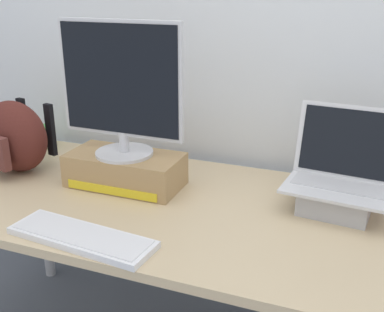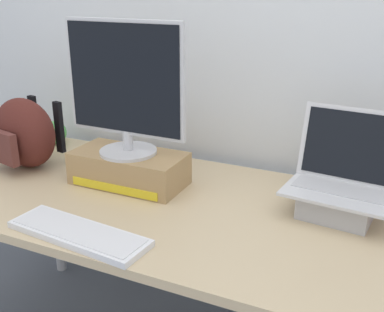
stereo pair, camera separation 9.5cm
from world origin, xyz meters
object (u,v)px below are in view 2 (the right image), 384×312
toner_box_yellow (129,168)px  open_laptop (340,193)px  plush_toy (55,132)px  messenger_backpack (24,133)px  desktop_monitor (125,89)px  external_keyboard (79,233)px

toner_box_yellow → open_laptop: size_ratio=1.18×
open_laptop → toner_box_yellow: bearing=-168.1°
plush_toy → messenger_backpack: bearing=-72.2°
toner_box_yellow → plush_toy: (-0.57, 0.25, -0.01)m
toner_box_yellow → messenger_backpack: 0.49m
toner_box_yellow → desktop_monitor: 0.30m
toner_box_yellow → desktop_monitor: (-0.00, -0.00, 0.30)m
open_laptop → plush_toy: 1.33m
open_laptop → messenger_backpack: (-1.23, -0.10, 0.07)m
plush_toy → external_keyboard: bearing=-45.6°
external_keyboard → messenger_backpack: size_ratio=1.34×
desktop_monitor → plush_toy: 0.69m
desktop_monitor → open_laptop: (0.75, 0.08, -0.29)m
desktop_monitor → open_laptop: 0.81m
messenger_backpack → open_laptop: bearing=17.6°
external_keyboard → plush_toy: 0.92m
open_laptop → external_keyboard: open_laptop is taller
desktop_monitor → toner_box_yellow: bearing=89.7°
messenger_backpack → external_keyboard: bearing=-21.7°
desktop_monitor → open_laptop: desktop_monitor is taller
external_keyboard → messenger_backpack: (-0.55, 0.38, 0.13)m
plush_toy → open_laptop: bearing=-7.4°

